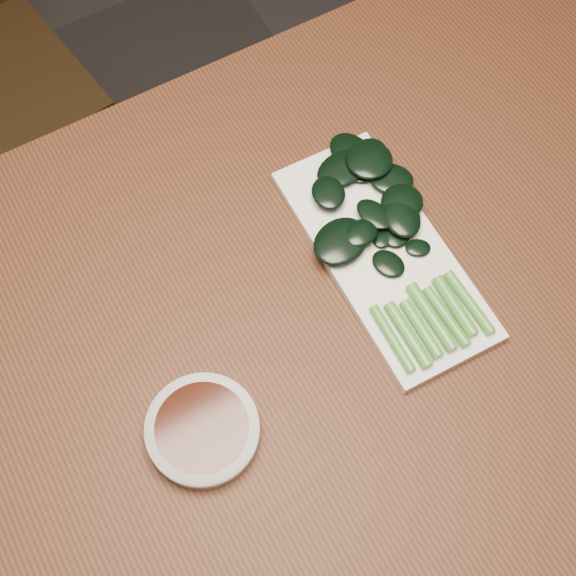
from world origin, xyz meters
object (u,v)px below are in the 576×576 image
at_px(gai_lan, 383,224).
at_px(sauce_bowl, 203,430).
at_px(table, 278,349).
at_px(serving_plate, 384,254).

bearing_deg(gai_lan, sauce_bowl, -159.23).
xyz_separation_m(table, gai_lan, (0.18, 0.05, 0.10)).
relative_size(sauce_bowl, gai_lan, 0.38).
bearing_deg(sauce_bowl, table, 28.18).
xyz_separation_m(serving_plate, gai_lan, (0.01, 0.03, 0.02)).
height_order(sauce_bowl, gai_lan, gai_lan).
relative_size(sauce_bowl, serving_plate, 0.37).
height_order(table, serving_plate, serving_plate).
bearing_deg(gai_lan, table, -165.48).
bearing_deg(table, sauce_bowl, -151.82).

